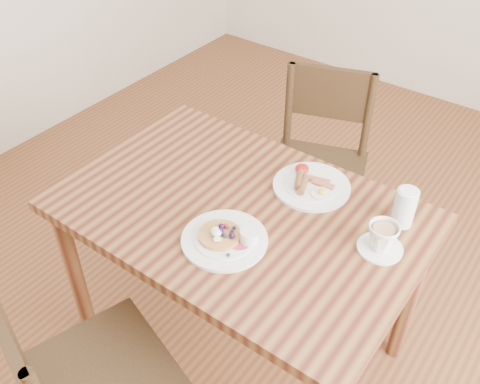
{
  "coord_description": "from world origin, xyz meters",
  "views": [
    {
      "loc": [
        0.8,
        -1.08,
        1.92
      ],
      "look_at": [
        0.0,
        0.0,
        0.82
      ],
      "focal_mm": 40.0,
      "sensor_mm": 36.0,
      "label": 1
    }
  ],
  "objects_px": {
    "chair_near": "(81,379)",
    "chair_far": "(319,159)",
    "teacup_saucer": "(382,238)",
    "water_glass": "(405,207)",
    "dining_table": "(240,230)",
    "breakfast_plate": "(311,185)",
    "pancake_plate": "(226,238)"
  },
  "relations": [
    {
      "from": "teacup_saucer",
      "to": "chair_far",
      "type": "bearing_deg",
      "value": 131.17
    },
    {
      "from": "chair_far",
      "to": "breakfast_plate",
      "type": "distance_m",
      "value": 0.6
    },
    {
      "from": "dining_table",
      "to": "water_glass",
      "type": "xyz_separation_m",
      "value": [
        0.46,
        0.25,
        0.17
      ]
    },
    {
      "from": "chair_near",
      "to": "chair_far",
      "type": "relative_size",
      "value": 1.0
    },
    {
      "from": "dining_table",
      "to": "chair_far",
      "type": "distance_m",
      "value": 0.74
    },
    {
      "from": "chair_near",
      "to": "chair_far",
      "type": "bearing_deg",
      "value": 106.91
    },
    {
      "from": "breakfast_plate",
      "to": "teacup_saucer",
      "type": "height_order",
      "value": "teacup_saucer"
    },
    {
      "from": "breakfast_plate",
      "to": "dining_table",
      "type": "bearing_deg",
      "value": -119.18
    },
    {
      "from": "dining_table",
      "to": "water_glass",
      "type": "relative_size",
      "value": 9.07
    },
    {
      "from": "dining_table",
      "to": "chair_far",
      "type": "height_order",
      "value": "chair_far"
    },
    {
      "from": "teacup_saucer",
      "to": "water_glass",
      "type": "distance_m",
      "value": 0.15
    },
    {
      "from": "dining_table",
      "to": "chair_near",
      "type": "height_order",
      "value": "chair_near"
    },
    {
      "from": "chair_far",
      "to": "water_glass",
      "type": "height_order",
      "value": "water_glass"
    },
    {
      "from": "pancake_plate",
      "to": "breakfast_plate",
      "type": "relative_size",
      "value": 1.0
    },
    {
      "from": "teacup_saucer",
      "to": "water_glass",
      "type": "xyz_separation_m",
      "value": [
        0.0,
        0.15,
        0.02
      ]
    },
    {
      "from": "chair_near",
      "to": "pancake_plate",
      "type": "distance_m",
      "value": 0.6
    },
    {
      "from": "chair_near",
      "to": "breakfast_plate",
      "type": "relative_size",
      "value": 3.26
    },
    {
      "from": "breakfast_plate",
      "to": "chair_near",
      "type": "bearing_deg",
      "value": -104.37
    },
    {
      "from": "teacup_saucer",
      "to": "pancake_plate",
      "type": "bearing_deg",
      "value": -147.62
    },
    {
      "from": "chair_near",
      "to": "teacup_saucer",
      "type": "xyz_separation_m",
      "value": [
        0.55,
        0.76,
        0.3
      ]
    },
    {
      "from": "chair_far",
      "to": "water_glass",
      "type": "relative_size",
      "value": 6.65
    },
    {
      "from": "chair_far",
      "to": "water_glass",
      "type": "bearing_deg",
      "value": 119.88
    },
    {
      "from": "chair_near",
      "to": "teacup_saucer",
      "type": "relative_size",
      "value": 6.29
    },
    {
      "from": "pancake_plate",
      "to": "chair_far",
      "type": "bearing_deg",
      "value": 99.45
    },
    {
      "from": "chair_near",
      "to": "water_glass",
      "type": "distance_m",
      "value": 1.12
    },
    {
      "from": "breakfast_plate",
      "to": "chair_far",
      "type": "bearing_deg",
      "value": 114.12
    },
    {
      "from": "water_glass",
      "to": "pancake_plate",
      "type": "bearing_deg",
      "value": -134.94
    },
    {
      "from": "breakfast_plate",
      "to": "teacup_saucer",
      "type": "distance_m",
      "value": 0.35
    },
    {
      "from": "teacup_saucer",
      "to": "chair_near",
      "type": "bearing_deg",
      "value": -126.02
    },
    {
      "from": "dining_table",
      "to": "teacup_saucer",
      "type": "xyz_separation_m",
      "value": [
        0.46,
        0.1,
        0.14
      ]
    },
    {
      "from": "chair_near",
      "to": "chair_far",
      "type": "height_order",
      "value": "same"
    },
    {
      "from": "chair_far",
      "to": "pancake_plate",
      "type": "height_order",
      "value": "chair_far"
    }
  ]
}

